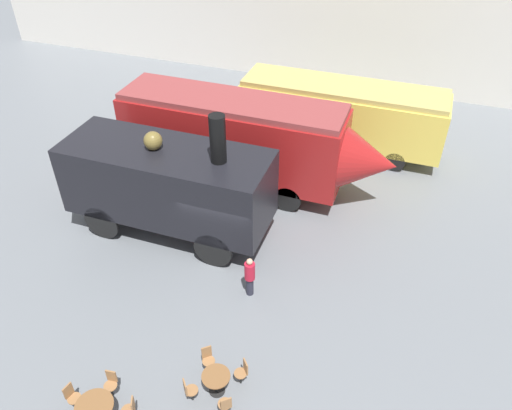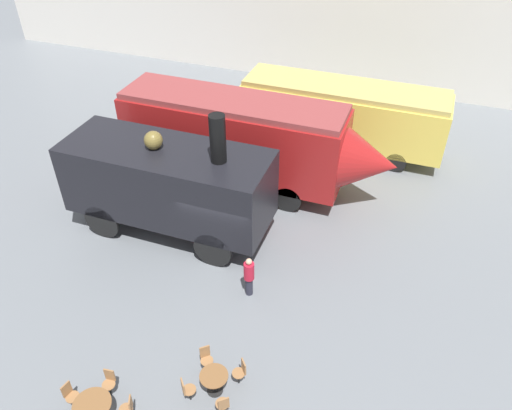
{
  "view_description": "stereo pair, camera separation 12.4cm",
  "coord_description": "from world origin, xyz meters",
  "px_view_note": "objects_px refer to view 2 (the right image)",
  "views": [
    {
      "loc": [
        5.46,
        -12.11,
        12.29
      ],
      "look_at": [
        0.83,
        1.0,
        1.6
      ],
      "focal_mm": 35.0,
      "sensor_mm": 36.0,
      "label": 1
    },
    {
      "loc": [
        5.58,
        -12.06,
        12.29
      ],
      "look_at": [
        0.83,
        1.0,
        1.6
      ],
      "focal_mm": 35.0,
      "sensor_mm": 36.0,
      "label": 2
    }
  ],
  "objects_px": {
    "cafe_chair_0": "(241,371)",
    "visitor_person": "(249,275)",
    "cafe_table_near": "(214,379)",
    "steam_locomotive": "(169,181)",
    "streamlined_locomotive": "(251,139)",
    "passenger_coach_vintage": "(343,112)",
    "cafe_table_mid": "(93,407)"
  },
  "relations": [
    {
      "from": "cafe_table_mid",
      "to": "passenger_coach_vintage",
      "type": "bearing_deg",
      "value": 79.54
    },
    {
      "from": "cafe_chair_0",
      "to": "visitor_person",
      "type": "relative_size",
      "value": 0.56
    },
    {
      "from": "passenger_coach_vintage",
      "to": "cafe_table_mid",
      "type": "xyz_separation_m",
      "value": [
        -2.88,
        -15.62,
        -1.21
      ]
    },
    {
      "from": "passenger_coach_vintage",
      "to": "streamlined_locomotive",
      "type": "height_order",
      "value": "streamlined_locomotive"
    },
    {
      "from": "streamlined_locomotive",
      "to": "steam_locomotive",
      "type": "xyz_separation_m",
      "value": [
        -1.74,
        -3.69,
        -0.07
      ]
    },
    {
      "from": "visitor_person",
      "to": "cafe_table_near",
      "type": "bearing_deg",
      "value": -84.15
    },
    {
      "from": "passenger_coach_vintage",
      "to": "streamlined_locomotive",
      "type": "distance_m",
      "value": 5.21
    },
    {
      "from": "cafe_table_mid",
      "to": "streamlined_locomotive",
      "type": "bearing_deg",
      "value": 89.81
    },
    {
      "from": "streamlined_locomotive",
      "to": "cafe_table_near",
      "type": "bearing_deg",
      "value": -75.33
    },
    {
      "from": "cafe_table_mid",
      "to": "cafe_chair_0",
      "type": "distance_m",
      "value": 3.87
    },
    {
      "from": "passenger_coach_vintage",
      "to": "visitor_person",
      "type": "distance_m",
      "value": 10.23
    },
    {
      "from": "streamlined_locomotive",
      "to": "cafe_table_mid",
      "type": "xyz_separation_m",
      "value": [
        -0.04,
        -11.27,
        -1.62
      ]
    },
    {
      "from": "passenger_coach_vintage",
      "to": "steam_locomotive",
      "type": "xyz_separation_m",
      "value": [
        -4.59,
        -8.03,
        0.35
      ]
    },
    {
      "from": "cafe_chair_0",
      "to": "visitor_person",
      "type": "height_order",
      "value": "visitor_person"
    },
    {
      "from": "passenger_coach_vintage",
      "to": "cafe_table_near",
      "type": "bearing_deg",
      "value": -91.56
    },
    {
      "from": "cafe_table_near",
      "to": "cafe_table_mid",
      "type": "distance_m",
      "value": 3.11
    },
    {
      "from": "passenger_coach_vintage",
      "to": "steam_locomotive",
      "type": "relative_size",
      "value": 1.24
    },
    {
      "from": "cafe_table_near",
      "to": "visitor_person",
      "type": "relative_size",
      "value": 0.5
    },
    {
      "from": "steam_locomotive",
      "to": "visitor_person",
      "type": "distance_m",
      "value": 4.59
    },
    {
      "from": "passenger_coach_vintage",
      "to": "cafe_table_mid",
      "type": "bearing_deg",
      "value": -100.46
    },
    {
      "from": "cafe_table_near",
      "to": "visitor_person",
      "type": "height_order",
      "value": "visitor_person"
    },
    {
      "from": "cafe_table_mid",
      "to": "visitor_person",
      "type": "relative_size",
      "value": 0.63
    },
    {
      "from": "steam_locomotive",
      "to": "cafe_chair_0",
      "type": "height_order",
      "value": "steam_locomotive"
    },
    {
      "from": "steam_locomotive",
      "to": "cafe_table_near",
      "type": "relative_size",
      "value": 9.53
    },
    {
      "from": "cafe_chair_0",
      "to": "visitor_person",
      "type": "bearing_deg",
      "value": -114.37
    },
    {
      "from": "cafe_table_near",
      "to": "cafe_chair_0",
      "type": "bearing_deg",
      "value": 41.14
    },
    {
      "from": "cafe_chair_0",
      "to": "cafe_table_near",
      "type": "bearing_deg",
      "value": -0.0
    },
    {
      "from": "steam_locomotive",
      "to": "visitor_person",
      "type": "xyz_separation_m",
      "value": [
        3.84,
        -2.12,
        -1.36
      ]
    },
    {
      "from": "cafe_table_mid",
      "to": "visitor_person",
      "type": "height_order",
      "value": "visitor_person"
    },
    {
      "from": "passenger_coach_vintage",
      "to": "cafe_chair_0",
      "type": "distance_m",
      "value": 13.35
    },
    {
      "from": "streamlined_locomotive",
      "to": "visitor_person",
      "type": "height_order",
      "value": "streamlined_locomotive"
    },
    {
      "from": "streamlined_locomotive",
      "to": "steam_locomotive",
      "type": "height_order",
      "value": "steam_locomotive"
    }
  ]
}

